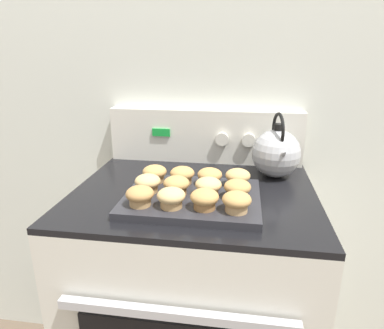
% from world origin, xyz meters
% --- Properties ---
extents(wall_back, '(8.00, 0.05, 2.40)m').
position_xyz_m(wall_back, '(0.00, 0.65, 1.20)').
color(wall_back, silver).
rests_on(wall_back, ground_plane).
extents(stove_range, '(0.73, 0.64, 0.93)m').
position_xyz_m(stove_range, '(0.00, 0.32, 0.46)').
color(stove_range, silver).
rests_on(stove_range, ground_plane).
extents(control_panel, '(0.71, 0.07, 0.20)m').
position_xyz_m(control_panel, '(0.00, 0.60, 1.03)').
color(control_panel, silver).
rests_on(control_panel, stove_range).
extents(muffin_pan, '(0.37, 0.29, 0.02)m').
position_xyz_m(muffin_pan, '(0.01, 0.23, 0.94)').
color(muffin_pan, '#28282D').
rests_on(muffin_pan, stove_range).
extents(muffin_r0_c0, '(0.07, 0.07, 0.05)m').
position_xyz_m(muffin_r0_c0, '(-0.12, 0.14, 0.98)').
color(muffin_r0_c0, tan).
rests_on(muffin_r0_c0, muffin_pan).
extents(muffin_r0_c1, '(0.07, 0.07, 0.05)m').
position_xyz_m(muffin_r0_c1, '(-0.03, 0.14, 0.98)').
color(muffin_r0_c1, tan).
rests_on(muffin_r0_c1, muffin_pan).
extents(muffin_r0_c2, '(0.07, 0.07, 0.05)m').
position_xyz_m(muffin_r0_c2, '(0.05, 0.15, 0.98)').
color(muffin_r0_c2, olive).
rests_on(muffin_r0_c2, muffin_pan).
extents(muffin_r0_c3, '(0.07, 0.07, 0.05)m').
position_xyz_m(muffin_r0_c3, '(0.13, 0.14, 0.98)').
color(muffin_r0_c3, tan).
rests_on(muffin_r0_c3, muffin_pan).
extents(muffin_r1_c0, '(0.07, 0.07, 0.05)m').
position_xyz_m(muffin_r1_c0, '(-0.12, 0.23, 0.98)').
color(muffin_r1_c0, tan).
rests_on(muffin_r1_c0, muffin_pan).
extents(muffin_r1_c1, '(0.07, 0.07, 0.05)m').
position_xyz_m(muffin_r1_c1, '(-0.04, 0.23, 0.98)').
color(muffin_r1_c1, olive).
rests_on(muffin_r1_c1, muffin_pan).
extents(muffin_r1_c2, '(0.07, 0.07, 0.05)m').
position_xyz_m(muffin_r1_c2, '(0.05, 0.23, 0.98)').
color(muffin_r1_c2, '#A37A4C').
rests_on(muffin_r1_c2, muffin_pan).
extents(muffin_r1_c3, '(0.07, 0.07, 0.05)m').
position_xyz_m(muffin_r1_c3, '(0.13, 0.23, 0.98)').
color(muffin_r1_c3, tan).
rests_on(muffin_r1_c3, muffin_pan).
extents(muffin_r2_c0, '(0.07, 0.07, 0.05)m').
position_xyz_m(muffin_r2_c0, '(-0.12, 0.31, 0.98)').
color(muffin_r2_c0, '#A37A4C').
rests_on(muffin_r2_c0, muffin_pan).
extents(muffin_r2_c1, '(0.07, 0.07, 0.05)m').
position_xyz_m(muffin_r2_c1, '(-0.04, 0.31, 0.98)').
color(muffin_r2_c1, '#A37A4C').
rests_on(muffin_r2_c1, muffin_pan).
extents(muffin_r2_c2, '(0.07, 0.07, 0.05)m').
position_xyz_m(muffin_r2_c2, '(0.05, 0.31, 0.98)').
color(muffin_r2_c2, '#A37A4C').
rests_on(muffin_r2_c2, muffin_pan).
extents(muffin_r2_c3, '(0.07, 0.07, 0.05)m').
position_xyz_m(muffin_r2_c3, '(0.13, 0.31, 0.98)').
color(muffin_r2_c3, olive).
rests_on(muffin_r2_c3, muffin_pan).
extents(tea_kettle, '(0.16, 0.19, 0.22)m').
position_xyz_m(tea_kettle, '(0.25, 0.47, 1.01)').
color(tea_kettle, '#ADAFB5').
rests_on(tea_kettle, stove_range).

